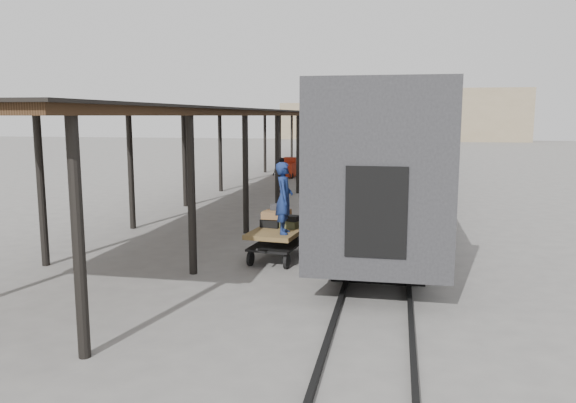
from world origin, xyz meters
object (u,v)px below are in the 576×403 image
(baggage_cart, at_px, (280,236))
(luggage_tug, at_px, (289,168))
(pedestrian, at_px, (282,175))
(porter, at_px, (284,198))

(baggage_cart, relative_size, luggage_tug, 1.66)
(baggage_cart, height_order, pedestrian, pedestrian)
(porter, bearing_deg, luggage_tug, 3.39)
(luggage_tug, relative_size, porter, 0.81)
(baggage_cart, xyz_separation_m, luggage_tug, (-3.68, 20.26, -0.07))
(baggage_cart, relative_size, porter, 1.35)
(luggage_tug, height_order, pedestrian, pedestrian)
(baggage_cart, distance_m, porter, 1.34)
(porter, bearing_deg, baggage_cart, 13.79)
(luggage_tug, xyz_separation_m, pedestrian, (1.02, -7.19, 0.33))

